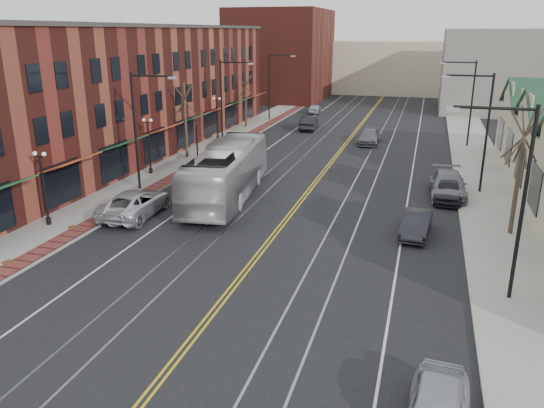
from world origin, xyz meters
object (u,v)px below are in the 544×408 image
Objects in this scene: parked_car_c at (448,185)px; parked_car_d at (448,190)px; parked_car_b at (416,224)px; parked_suv at (135,203)px; transit_bus at (227,172)px.

parked_car_d is (0.00, -1.02, -0.08)m from parked_car_c.
parked_car_d reaches higher than parked_car_b.
parked_suv is 1.32× the size of parked_car_d.
parked_car_d is (14.22, 3.50, -1.07)m from transit_bus.
parked_car_d is (18.29, 8.48, -0.06)m from parked_suv.
parked_suv is 20.15m from parked_car_d.
transit_bus is at bearing -164.82° from parked_car_d.
parked_suv is at bearing 44.05° from transit_bus.
parked_car_d is at bearing 80.26° from parked_car_b.
transit_bus is 12.96m from parked_car_b.
parked_car_c is 1.03m from parked_car_d.
parked_suv reaches higher than parked_car_d.
parked_suv is 1.43× the size of parked_car_b.
parked_suv is 20.61m from parked_car_c.
parked_car_d is at bearing -157.95° from parked_suv.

